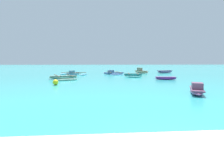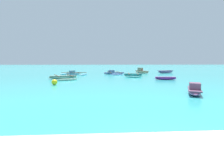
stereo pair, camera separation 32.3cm
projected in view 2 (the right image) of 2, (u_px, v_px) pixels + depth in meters
name	position (u px, v px, depth m)	size (l,w,h in m)	color
moored_boat_0	(114.00, 73.00, 28.40)	(3.52, 4.60, 0.66)	#859BDE
moored_boat_1	(194.00, 90.00, 10.80)	(1.76, 2.65, 0.74)	#A45A8A
moored_boat_2	(74.00, 73.00, 26.70)	(4.34, 3.56, 0.70)	#78B3D6
moored_boat_3	(165.00, 78.00, 19.56)	(2.45, 1.19, 0.32)	purple
moored_boat_4	(63.00, 77.00, 20.46)	(3.80, 4.78, 0.45)	#86B59E
moored_boat_5	(142.00, 71.00, 31.02)	(1.97, 3.65, 0.95)	tan
moored_boat_6	(133.00, 75.00, 24.18)	(2.64, 4.69, 0.44)	teal
moored_boat_7	(166.00, 72.00, 30.99)	(3.22, 1.65, 0.48)	slate
mooring_buoy_0	(54.00, 82.00, 15.16)	(0.48, 0.48, 0.48)	yellow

